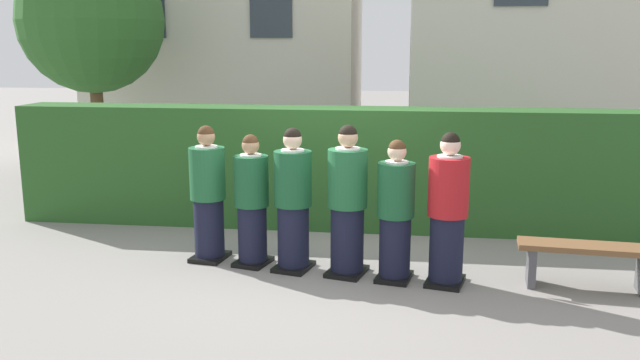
# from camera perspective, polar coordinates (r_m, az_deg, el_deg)

# --- Properties ---
(ground_plane) EXTENTS (60.00, 60.00, 0.00)m
(ground_plane) POSITION_cam_1_polar(r_m,az_deg,el_deg) (7.55, 0.00, -7.83)
(ground_plane) COLOR gray
(student_front_row_0) EXTENTS (0.44, 0.51, 1.60)m
(student_front_row_0) POSITION_cam_1_polar(r_m,az_deg,el_deg) (7.85, -9.63, -1.43)
(student_front_row_0) COLOR black
(student_front_row_0) RESTS_ON ground
(student_front_row_1) EXTENTS (0.45, 0.51, 1.52)m
(student_front_row_1) POSITION_cam_1_polar(r_m,az_deg,el_deg) (7.61, -5.91, -2.05)
(student_front_row_1) COLOR black
(student_front_row_1) RESTS_ON ground
(student_front_row_2) EXTENTS (0.47, 0.54, 1.62)m
(student_front_row_2) POSITION_cam_1_polar(r_m,az_deg,el_deg) (7.40, -2.34, -2.01)
(student_front_row_2) COLOR black
(student_front_row_2) RESTS_ON ground
(student_front_row_3) EXTENTS (0.49, 0.56, 1.67)m
(student_front_row_3) POSITION_cam_1_polar(r_m,az_deg,el_deg) (7.23, 2.38, -2.11)
(student_front_row_3) COLOR black
(student_front_row_3) RESTS_ON ground
(student_front_row_4) EXTENTS (0.43, 0.52, 1.54)m
(student_front_row_4) POSITION_cam_1_polar(r_m,az_deg,el_deg) (7.12, 6.54, -2.97)
(student_front_row_4) COLOR black
(student_front_row_4) RESTS_ON ground
(student_in_red_blazer) EXTENTS (0.47, 0.56, 1.63)m
(student_in_red_blazer) POSITION_cam_1_polar(r_m,az_deg,el_deg) (7.06, 10.96, -2.82)
(student_in_red_blazer) COLOR black
(student_in_red_blazer) RESTS_ON ground
(hedge) EXTENTS (9.04, 0.70, 1.67)m
(hedge) POSITION_cam_1_polar(r_m,az_deg,el_deg) (9.16, 1.55, 1.05)
(hedge) COLOR #285623
(hedge) RESTS_ON ground
(oak_tree_left) EXTENTS (2.70, 2.70, 4.30)m
(oak_tree_left) POSITION_cam_1_polar(r_m,az_deg,el_deg) (13.43, -19.11, 12.80)
(oak_tree_left) COLOR brown
(oak_tree_left) RESTS_ON ground
(wooden_bench) EXTENTS (1.43, 0.49, 0.48)m
(wooden_bench) POSITION_cam_1_polar(r_m,az_deg,el_deg) (7.45, 22.07, -6.14)
(wooden_bench) COLOR brown
(wooden_bench) RESTS_ON ground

